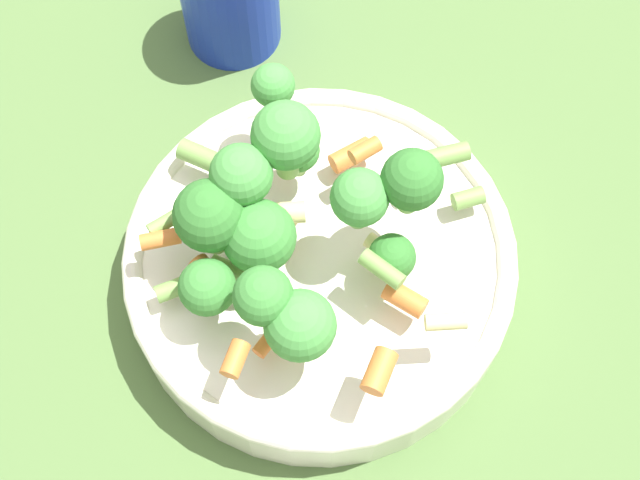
% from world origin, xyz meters
% --- Properties ---
extents(ground_plane, '(3.00, 3.00, 0.00)m').
position_xyz_m(ground_plane, '(0.00, 0.00, 0.00)').
color(ground_plane, '#4C6B38').
extents(bowl, '(0.26, 0.26, 0.05)m').
position_xyz_m(bowl, '(0.00, 0.00, 0.03)').
color(bowl, silver).
rests_on(bowl, ground_plane).
extents(pasta_salad, '(0.23, 0.22, 0.09)m').
position_xyz_m(pasta_salad, '(-0.02, 0.00, 0.10)').
color(pasta_salad, '#8CB766').
rests_on(pasta_salad, bowl).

